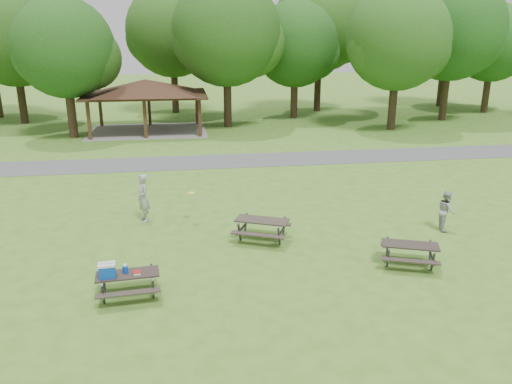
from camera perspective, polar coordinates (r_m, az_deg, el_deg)
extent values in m
plane|color=#437220|center=(15.00, -1.50, -9.51)|extent=(160.00, 160.00, 0.00)
cube|color=#4A4A4D|center=(28.15, -5.09, 3.48)|extent=(120.00, 3.20, 0.02)
cube|color=#352313|center=(35.52, -18.56, 7.72)|extent=(0.22, 0.22, 2.60)
cube|color=#3C2816|center=(40.79, -17.35, 9.00)|extent=(0.22, 0.22, 2.60)
cube|color=#372314|center=(35.08, -12.55, 8.09)|extent=(0.22, 0.22, 2.60)
cube|color=#392215|center=(40.41, -12.10, 9.33)|extent=(0.22, 0.22, 2.60)
cube|color=#341F12|center=(35.02, -6.44, 8.38)|extent=(0.22, 0.22, 2.60)
cube|color=#3E2016|center=(40.36, -6.78, 9.58)|extent=(0.22, 0.22, 2.60)
cube|color=#301E13|center=(37.56, -12.45, 10.83)|extent=(8.60, 6.60, 0.16)
pyramid|color=#301D13|center=(37.51, -12.51, 11.71)|extent=(7.01, 7.01, 1.00)
cube|color=gray|center=(37.95, -12.18, 6.84)|extent=(8.40, 6.40, 0.03)
cylinder|color=black|center=(44.31, -25.19, 9.59)|extent=(0.60, 0.60, 3.85)
sphere|color=#1E4714|center=(44.03, -26.03, 15.82)|extent=(7.80, 7.80, 7.80)
sphere|color=#1A4B15|center=(43.87, -23.52, 15.10)|extent=(5.07, 5.07, 5.07)
cylinder|color=#312115|center=(36.86, -20.34, 8.58)|extent=(0.60, 0.60, 3.50)
sphere|color=#174313|center=(36.52, -21.06, 15.12)|extent=(6.60, 6.60, 6.60)
sphere|color=#193F12|center=(36.57, -18.51, 14.33)|extent=(4.29, 4.29, 4.29)
sphere|color=#194C15|center=(36.63, -23.11, 14.12)|extent=(3.96, 3.96, 3.96)
cylinder|color=black|center=(38.73, -3.27, 10.40)|extent=(0.60, 0.60, 4.02)
sphere|color=#1B4614|center=(38.43, -3.40, 17.84)|extent=(8.00, 8.00, 8.00)
sphere|color=#214D16|center=(38.94, -0.67, 16.69)|extent=(5.20, 5.20, 5.20)
sphere|color=#1C4814|center=(38.12, -5.86, 16.88)|extent=(4.80, 4.80, 4.80)
cylinder|color=#332216|center=(43.16, 4.37, 10.72)|extent=(0.60, 0.60, 3.43)
sphere|color=#164313|center=(42.86, 4.51, 16.49)|extent=(7.00, 7.00, 7.00)
sphere|color=#164614|center=(43.55, 6.49, 15.53)|extent=(4.55, 4.55, 4.55)
sphere|color=#174012|center=(42.39, 2.64, 15.80)|extent=(4.20, 4.20, 4.20)
cylinder|color=black|center=(38.88, 15.34, 9.66)|extent=(0.60, 0.60, 3.78)
sphere|color=#1E4C15|center=(38.57, 15.92, 16.53)|extent=(7.40, 7.40, 7.40)
sphere|color=#1A4814|center=(39.55, 17.93, 15.30)|extent=(4.81, 4.81, 4.81)
sphere|color=#214F16|center=(37.82, 13.85, 15.84)|extent=(4.44, 4.44, 4.44)
cylinder|color=#2E2114|center=(44.64, 20.74, 10.38)|extent=(0.60, 0.60, 4.20)
sphere|color=#164714|center=(44.39, 21.49, 17.00)|extent=(8.20, 8.20, 8.20)
sphere|color=#1E4C15|center=(45.57, 23.27, 15.75)|extent=(5.33, 5.33, 5.33)
sphere|color=#174C15|center=(43.43, 19.57, 16.39)|extent=(4.92, 4.92, 4.92)
cylinder|color=#322416|center=(50.74, 24.82, 10.29)|extent=(0.60, 0.60, 3.57)
sphere|color=#184D16|center=(50.49, 25.46, 15.15)|extent=(6.80, 6.80, 6.80)
sphere|color=#143F12|center=(51.61, 26.63, 14.25)|extent=(4.42, 4.42, 4.42)
sphere|color=#1D4915|center=(49.60, 24.16, 14.70)|extent=(4.08, 4.08, 4.08)
sphere|color=#1B4313|center=(48.02, -26.10, 15.57)|extent=(5.20, 5.20, 5.20)
cylinder|color=#322016|center=(46.51, -9.25, 11.47)|extent=(0.60, 0.60, 4.13)
sphere|color=#204C15|center=(46.26, -9.57, 17.72)|extent=(8.00, 8.00, 8.00)
sphere|color=#1D4313|center=(46.58, -7.21, 16.83)|extent=(5.20, 5.20, 5.20)
sphere|color=#1D4915|center=(46.10, -11.61, 16.87)|extent=(4.80, 4.80, 4.80)
cylinder|color=black|center=(47.21, 7.05, 11.91)|extent=(0.60, 0.60, 4.55)
sphere|color=#224F16|center=(47.00, 7.31, 18.50)|extent=(8.40, 8.40, 8.40)
sphere|color=#183F12|center=(47.82, 9.46, 17.39)|extent=(5.46, 5.46, 5.46)
sphere|color=#143F12|center=(46.37, 5.25, 17.80)|extent=(5.04, 5.04, 5.04)
cylinder|color=black|center=(53.53, 20.42, 11.48)|extent=(0.60, 0.60, 4.27)
sphere|color=#184012|center=(53.32, 21.02, 16.95)|extent=(8.00, 8.00, 8.00)
sphere|color=#164D16|center=(54.47, 22.49, 15.93)|extent=(5.20, 5.20, 5.20)
sphere|color=#134413|center=(52.39, 19.47, 16.45)|extent=(4.80, 4.80, 4.80)
cube|color=black|center=(14.01, -14.48, -9.07)|extent=(1.72, 0.80, 0.05)
cube|color=#2E2721|center=(13.65, -14.40, -11.12)|extent=(1.68, 0.38, 0.04)
cube|color=#312A23|center=(14.63, -14.39, -9.09)|extent=(1.68, 0.38, 0.04)
cube|color=#3C3C3E|center=(13.90, -17.06, -11.12)|extent=(0.08, 0.35, 0.72)
cube|color=#38383A|center=(14.51, -16.93, -9.82)|extent=(0.08, 0.35, 0.72)
cube|color=#3D3D3F|center=(14.19, -17.01, -10.36)|extent=(0.17, 1.36, 0.05)
cube|color=#454548|center=(13.85, -11.68, -10.78)|extent=(0.08, 0.35, 0.72)
cube|color=#414144|center=(14.47, -11.80, -9.49)|extent=(0.08, 0.35, 0.72)
cube|color=#414144|center=(14.14, -11.75, -10.02)|extent=(0.17, 1.36, 0.05)
cube|color=#0B40AD|center=(13.88, -16.64, -8.68)|extent=(0.45, 0.35, 0.33)
cube|color=silver|center=(13.80, -16.71, -7.96)|extent=(0.47, 0.37, 0.05)
cylinder|color=white|center=(13.77, -16.73, -7.72)|extent=(0.37, 0.06, 0.03)
cylinder|color=#0C3BB4|center=(14.00, -14.70, -8.55)|extent=(0.15, 0.15, 0.20)
cylinder|color=silver|center=(13.95, -14.74, -8.09)|extent=(0.11, 0.11, 0.05)
cube|color=silver|center=(13.88, -13.43, -9.00)|extent=(0.20, 0.20, 0.06)
cube|color=#B11416|center=(13.87, -13.44, -8.85)|extent=(0.21, 0.21, 0.01)
cube|color=#2F2822|center=(17.15, 0.68, -3.25)|extent=(1.94, 1.38, 0.05)
cube|color=#322824|center=(16.72, 0.16, -4.90)|extent=(1.76, 0.97, 0.04)
cube|color=#302723|center=(17.79, 1.16, -3.49)|extent=(1.76, 0.97, 0.04)
cube|color=#3C3C3E|center=(17.12, -1.90, -4.61)|extent=(0.21, 0.37, 0.78)
cube|color=#444447|center=(17.79, -1.19, -3.73)|extent=(0.21, 0.37, 0.78)
cube|color=#38383A|center=(17.44, -1.54, -4.07)|extent=(0.65, 1.37, 0.05)
cube|color=#3F3E41|center=(16.79, 2.66, -5.08)|extent=(0.21, 0.37, 0.78)
cube|color=#3F4042|center=(17.47, 3.20, -4.16)|extent=(0.21, 0.37, 0.78)
cube|color=#454548|center=(17.12, 2.94, -4.52)|extent=(0.65, 1.37, 0.05)
cube|color=black|center=(16.03, 17.22, -5.79)|extent=(1.82, 1.22, 0.05)
cube|color=#2E2521|center=(15.63, 17.29, -7.53)|extent=(1.67, 0.82, 0.04)
cube|color=#2C2420|center=(16.65, 16.97, -5.93)|extent=(1.67, 0.82, 0.04)
cube|color=#3E3E40|center=(15.79, 14.85, -7.32)|extent=(0.18, 0.35, 0.73)
cube|color=#3B3B3D|center=(16.43, 14.74, -6.29)|extent=(0.18, 0.35, 0.73)
cube|color=#414143|center=(16.10, 14.80, -6.70)|extent=(0.53, 1.31, 0.05)
cube|color=#3B3B3D|center=(15.93, 19.55, -7.54)|extent=(0.18, 0.35, 0.73)
cube|color=#414144|center=(16.57, 19.26, -6.52)|extent=(0.18, 0.35, 0.73)
cube|color=#454447|center=(16.24, 19.41, -6.93)|extent=(0.53, 1.31, 0.05)
cylinder|color=yellow|center=(18.79, -7.39, -0.10)|extent=(0.30, 0.30, 0.02)
imported|color=#9F9FA2|center=(19.33, -12.79, -0.67)|extent=(0.65, 0.78, 1.84)
imported|color=#A7A7AA|center=(19.32, 20.90, -2.00)|extent=(0.72, 0.84, 1.48)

